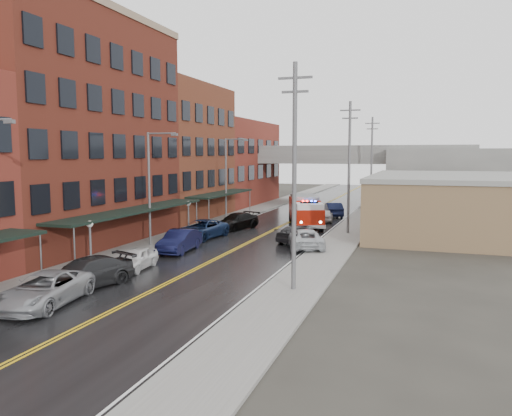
% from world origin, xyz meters
% --- Properties ---
extents(road, '(11.00, 160.00, 0.02)m').
position_xyz_m(road, '(0.00, 30.00, 0.01)').
color(road, black).
rests_on(road, ground).
extents(sidewalk_left, '(3.00, 160.00, 0.15)m').
position_xyz_m(sidewalk_left, '(-7.30, 30.00, 0.07)').
color(sidewalk_left, slate).
rests_on(sidewalk_left, ground).
extents(sidewalk_right, '(3.00, 160.00, 0.15)m').
position_xyz_m(sidewalk_right, '(7.30, 30.00, 0.07)').
color(sidewalk_right, slate).
rests_on(sidewalk_right, ground).
extents(curb_left, '(0.30, 160.00, 0.15)m').
position_xyz_m(curb_left, '(-5.65, 30.00, 0.07)').
color(curb_left, gray).
rests_on(curb_left, ground).
extents(curb_right, '(0.30, 160.00, 0.15)m').
position_xyz_m(curb_right, '(5.65, 30.00, 0.07)').
color(curb_right, gray).
rests_on(curb_right, ground).
extents(brick_building_b, '(9.00, 20.00, 18.00)m').
position_xyz_m(brick_building_b, '(-13.30, 23.00, 9.00)').
color(brick_building_b, '#501C15').
rests_on(brick_building_b, ground).
extents(brick_building_c, '(9.00, 15.00, 15.00)m').
position_xyz_m(brick_building_c, '(-13.30, 40.50, 7.50)').
color(brick_building_c, brown).
rests_on(brick_building_c, ground).
extents(brick_building_far, '(9.00, 20.00, 12.00)m').
position_xyz_m(brick_building_far, '(-13.30, 58.00, 6.00)').
color(brick_building_far, maroon).
rests_on(brick_building_far, ground).
extents(tan_building, '(14.00, 22.00, 5.00)m').
position_xyz_m(tan_building, '(16.00, 40.00, 2.50)').
color(tan_building, brown).
rests_on(tan_building, ground).
extents(right_far_block, '(18.00, 30.00, 8.00)m').
position_xyz_m(right_far_block, '(18.00, 70.00, 4.00)').
color(right_far_block, slate).
rests_on(right_far_block, ground).
extents(awning_1, '(2.60, 18.00, 3.09)m').
position_xyz_m(awning_1, '(-7.49, 23.00, 2.99)').
color(awning_1, black).
rests_on(awning_1, ground).
extents(awning_2, '(2.60, 13.00, 3.09)m').
position_xyz_m(awning_2, '(-7.49, 40.50, 2.99)').
color(awning_2, black).
rests_on(awning_2, ground).
extents(globe_lamp_1, '(0.44, 0.44, 3.12)m').
position_xyz_m(globe_lamp_1, '(-6.40, 16.00, 2.31)').
color(globe_lamp_1, '#59595B').
rests_on(globe_lamp_1, ground).
extents(globe_lamp_2, '(0.44, 0.44, 3.12)m').
position_xyz_m(globe_lamp_2, '(-6.40, 30.00, 2.31)').
color(globe_lamp_2, '#59595B').
rests_on(globe_lamp_2, ground).
extents(street_lamp_1, '(2.64, 0.22, 9.00)m').
position_xyz_m(street_lamp_1, '(-6.55, 24.00, 5.19)').
color(street_lamp_1, '#59595B').
rests_on(street_lamp_1, ground).
extents(street_lamp_2, '(2.64, 0.22, 9.00)m').
position_xyz_m(street_lamp_2, '(-6.55, 40.00, 5.19)').
color(street_lamp_2, '#59595B').
rests_on(street_lamp_2, ground).
extents(utility_pole_0, '(1.80, 0.24, 12.00)m').
position_xyz_m(utility_pole_0, '(7.20, 15.00, 6.31)').
color(utility_pole_0, '#59595B').
rests_on(utility_pole_0, ground).
extents(utility_pole_1, '(1.80, 0.24, 12.00)m').
position_xyz_m(utility_pole_1, '(7.20, 35.00, 6.31)').
color(utility_pole_1, '#59595B').
rests_on(utility_pole_1, ground).
extents(utility_pole_2, '(1.80, 0.24, 12.00)m').
position_xyz_m(utility_pole_2, '(7.20, 55.00, 6.31)').
color(utility_pole_2, '#59595B').
rests_on(utility_pole_2, ground).
extents(overpass, '(40.00, 10.00, 7.50)m').
position_xyz_m(overpass, '(0.00, 62.00, 5.99)').
color(overpass, slate).
rests_on(overpass, ground).
extents(fire_truck, '(5.50, 8.84, 3.08)m').
position_xyz_m(fire_truck, '(2.37, 38.80, 1.67)').
color(fire_truck, '#991507').
rests_on(fire_truck, ground).
extents(parked_car_left_2, '(3.42, 6.01, 1.58)m').
position_xyz_m(parked_car_left_2, '(-3.60, 8.74, 0.79)').
color(parked_car_left_2, gray).
rests_on(parked_car_left_2, ground).
extents(parked_car_left_3, '(4.00, 6.05, 1.63)m').
position_xyz_m(parked_car_left_3, '(-3.81, 12.08, 0.81)').
color(parked_car_left_3, black).
rests_on(parked_car_left_3, ground).
extents(parked_car_left_4, '(2.05, 4.22, 1.39)m').
position_xyz_m(parked_car_left_4, '(-3.60, 16.80, 0.69)').
color(parked_car_left_4, silver).
rests_on(parked_car_left_4, ground).
extents(parked_car_left_5, '(2.10, 5.15, 1.66)m').
position_xyz_m(parked_car_left_5, '(-3.60, 22.80, 0.83)').
color(parked_car_left_5, black).
rests_on(parked_car_left_5, ground).
extents(parked_car_left_6, '(3.38, 6.10, 1.61)m').
position_xyz_m(parked_car_left_6, '(-4.55, 28.80, 0.81)').
color(parked_car_left_6, '#112143').
rests_on(parked_car_left_6, ground).
extents(parked_car_left_7, '(3.69, 5.82, 1.57)m').
position_xyz_m(parked_car_left_7, '(-3.60, 34.80, 0.79)').
color(parked_car_left_7, black).
rests_on(parked_car_left_7, ground).
extents(parked_car_right_0, '(4.28, 6.07, 1.54)m').
position_xyz_m(parked_car_right_0, '(5.00, 27.18, 0.77)').
color(parked_car_right_0, '#B4B9BD').
rests_on(parked_car_right_0, ground).
extents(parked_car_right_1, '(3.14, 5.08, 1.37)m').
position_xyz_m(parked_car_right_1, '(3.74, 29.80, 0.69)').
color(parked_car_right_1, '#232325').
rests_on(parked_car_right_1, ground).
extents(parked_car_right_2, '(2.17, 4.16, 1.35)m').
position_xyz_m(parked_car_right_2, '(3.60, 43.03, 0.68)').
color(parked_car_right_2, silver).
rests_on(parked_car_right_2, ground).
extents(parked_car_right_3, '(3.31, 5.34, 1.66)m').
position_xyz_m(parked_car_right_3, '(3.60, 47.80, 0.83)').
color(parked_car_right_3, black).
rests_on(parked_car_right_3, ground).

